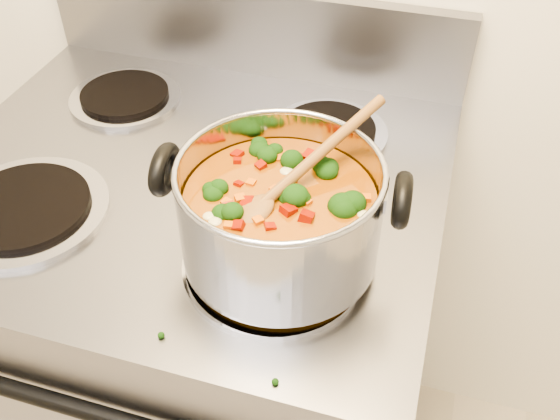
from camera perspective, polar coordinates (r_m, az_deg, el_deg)
name	(u,v)px	position (r m, az deg, el deg)	size (l,w,h in m)	color
electric_range	(210,343)	(1.31, -6.37, -11.97)	(0.79, 0.71, 1.08)	gray
stockpot	(280,214)	(0.77, 0.01, -0.38)	(0.31, 0.25, 0.15)	#A9A9B1
wooden_spoon	(287,182)	(0.75, 0.68, 2.57)	(0.16, 0.23, 0.09)	brown
cooktop_crumbs	(170,294)	(0.80, -10.02, -7.56)	(0.24, 0.19, 0.01)	black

